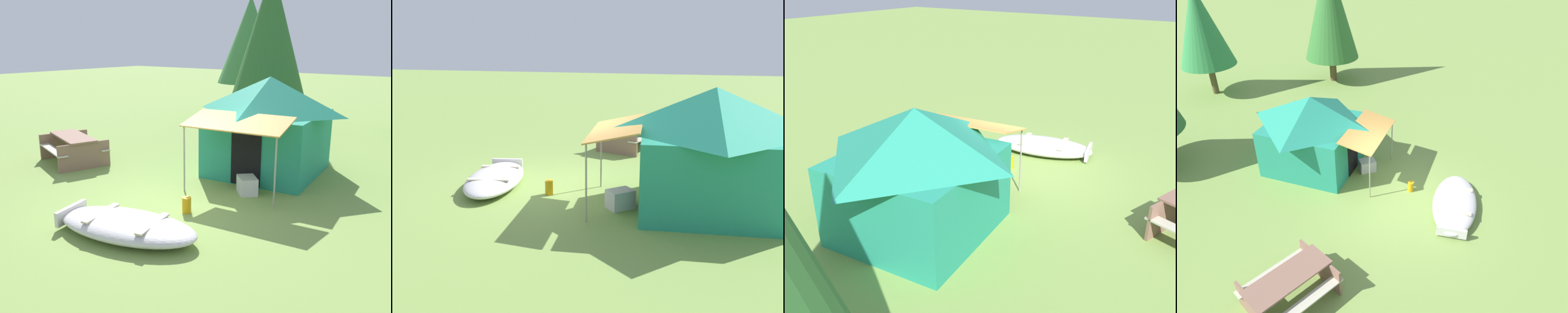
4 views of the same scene
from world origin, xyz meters
TOP-DOWN VIEW (x-y plane):
  - ground_plane at (0.00, 0.00)m, footprint 80.00×80.00m
  - beached_rowboat at (0.46, -1.68)m, footprint 2.96×1.80m
  - canvas_cabin_tent at (0.68, 3.31)m, footprint 3.13×4.25m
  - picnic_table at (-4.22, 0.79)m, footprint 2.28×1.99m
  - cooler_box at (1.11, 1.52)m, footprint 0.64×0.65m
  - fuel_can at (0.69, -0.21)m, footprint 0.26×0.26m
  - pine_tree_back_left at (3.77, 11.07)m, footprint 2.48×2.48m
  - pine_tree_far_center at (7.72, 6.79)m, footprint 2.65×2.65m

SIDE VIEW (x-z plane):
  - ground_plane at x=0.00m, z-range 0.00..0.00m
  - fuel_can at x=0.69m, z-range 0.00..0.33m
  - beached_rowboat at x=0.46m, z-range 0.01..0.38m
  - cooler_box at x=1.11m, z-range 0.00..0.40m
  - picnic_table at x=-4.22m, z-range 0.10..0.89m
  - canvas_cabin_tent at x=0.68m, z-range 0.05..2.58m
  - pine_tree_back_left at x=3.77m, z-range 0.70..5.68m
  - pine_tree_far_center at x=7.72m, z-range 0.60..6.58m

